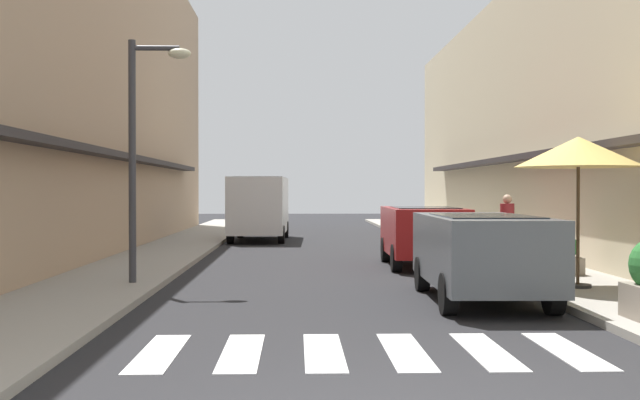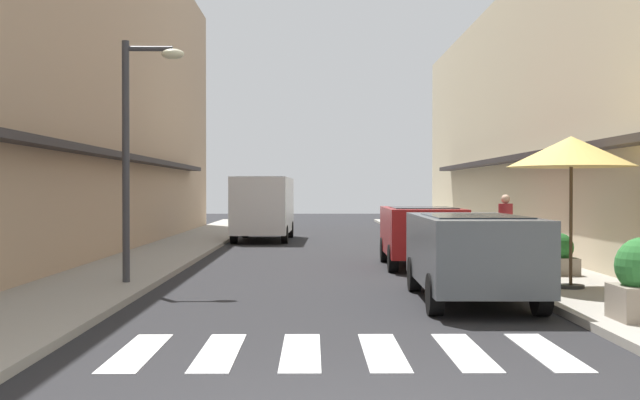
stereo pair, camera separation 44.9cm
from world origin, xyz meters
name	(u,v)px [view 2 (the right image)]	position (x,y,z in m)	size (l,w,h in m)	color
ground_plane	(325,260)	(0.00, 15.17, 0.00)	(83.44, 83.44, 0.00)	#232326
sidewalk_left	(157,258)	(-4.56, 15.17, 0.06)	(2.39, 53.10, 0.12)	#9E998E
sidewalk_right	(493,257)	(4.56, 15.17, 0.06)	(2.39, 53.10, 0.12)	#9E998E
building_row_left	(31,69)	(-8.26, 16.07, 5.29)	(5.50, 36.13, 10.59)	tan
building_row_right	(617,111)	(8.26, 16.07, 4.12)	(5.50, 36.13, 8.24)	beige
crosswalk	(342,352)	(0.00, 2.88, 0.01)	(5.20, 2.20, 0.01)	silver
parked_car_near	(471,248)	(2.32, 6.94, 0.92)	(1.89, 4.39, 1.47)	#4C5156
parked_car_mid	(421,229)	(2.32, 13.09, 0.92)	(1.87, 3.98, 1.47)	maroon
delivery_van	(264,203)	(-2.17, 23.36, 1.41)	(2.13, 5.45, 2.37)	silver
street_lamp	(137,132)	(-3.71, 8.94, 3.00)	(1.19, 0.28, 4.62)	#38383D
cafe_umbrella	(571,152)	(4.31, 7.92, 2.56)	(2.28, 2.28, 2.73)	#262626
planter_midblock	(559,256)	(4.80, 10.17, 0.52)	(0.70, 0.70, 0.87)	gray
planter_far	(458,231)	(4.12, 18.05, 0.63)	(0.89, 0.89, 1.11)	slate
pedestrian_walking_near	(506,227)	(4.29, 12.69, 0.99)	(0.34, 0.34, 1.66)	#282B33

